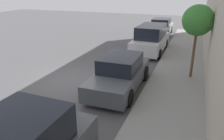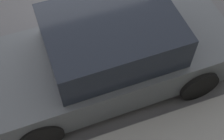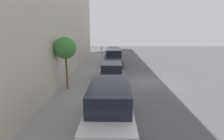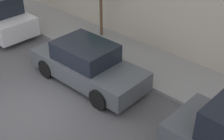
# 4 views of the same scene
# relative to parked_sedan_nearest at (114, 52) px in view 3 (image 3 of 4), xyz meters

# --- Properties ---
(ground_plane) EXTENTS (60.00, 60.00, 0.00)m
(ground_plane) POSITION_rel_parked_sedan_nearest_xyz_m (-2.14, 12.86, -0.72)
(ground_plane) COLOR #515154
(sidewalk) EXTENTS (2.55, 32.00, 0.15)m
(sidewalk) POSITION_rel_parked_sedan_nearest_xyz_m (2.63, 12.86, -0.65)
(sidewalk) COLOR gray
(sidewalk) RESTS_ON ground_plane
(building_facade) EXTENTS (2.00, 32.00, 11.33)m
(building_facade) POSITION_rel_parked_sedan_nearest_xyz_m (4.90, 12.86, 4.94)
(building_facade) COLOR beige
(building_facade) RESTS_ON ground_plane
(parked_sedan_nearest) EXTENTS (1.92, 4.52, 1.54)m
(parked_sedan_nearest) POSITION_rel_parked_sedan_nearest_xyz_m (0.00, 0.00, 0.00)
(parked_sedan_nearest) COLOR navy
(parked_sedan_nearest) RESTS_ON ground_plane
(parked_minivan_second) EXTENTS (2.02, 4.93, 1.90)m
(parked_minivan_second) POSITION_rel_parked_sedan_nearest_xyz_m (-0.01, 6.37, 0.20)
(parked_minivan_second) COLOR #4C5156
(parked_minivan_second) RESTS_ON ground_plane
(parked_sedan_third) EXTENTS (1.92, 4.52, 1.54)m
(parked_sedan_third) POSITION_rel_parked_sedan_nearest_xyz_m (0.25, 12.81, -0.00)
(parked_sedan_third) COLOR #4C5156
(parked_sedan_third) RESTS_ON ground_plane
(parked_minivan_fourth) EXTENTS (2.02, 4.93, 1.90)m
(parked_minivan_fourth) POSITION_rel_parked_sedan_nearest_xyz_m (0.29, 19.50, 0.20)
(parked_minivan_fourth) COLOR silver
(parked_minivan_fourth) RESTS_ON ground_plane
(parking_meter_near) EXTENTS (0.11, 0.15, 1.43)m
(parking_meter_near) POSITION_rel_parked_sedan_nearest_xyz_m (1.81, 0.59, 0.30)
(parking_meter_near) COLOR #ADADB2
(parking_meter_near) RESTS_ON sidewalk
(street_tree) EXTENTS (1.44, 1.44, 3.52)m
(street_tree) POSITION_rel_parked_sedan_nearest_xyz_m (3.25, 15.06, 2.21)
(street_tree) COLOR brown
(street_tree) RESTS_ON sidewalk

